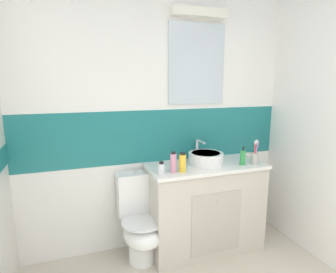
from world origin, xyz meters
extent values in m
cube|color=white|center=(0.00, 2.45, 0.42)|extent=(3.20, 0.10, 0.85)
cube|color=#1E7272|center=(0.00, 2.45, 1.10)|extent=(3.20, 0.10, 0.50)
cube|color=white|center=(0.00, 2.45, 1.93)|extent=(3.20, 0.10, 1.15)
cube|color=silver|center=(0.38, 2.39, 1.78)|extent=(0.57, 0.02, 0.75)
cube|color=white|center=(0.38, 2.35, 2.23)|extent=(0.54, 0.10, 0.08)
cube|color=beige|center=(0.38, 2.16, 0.41)|extent=(1.08, 0.49, 0.82)
cube|color=white|center=(0.38, 2.15, 0.83)|extent=(1.10, 0.51, 0.03)
cube|color=#B6AD9F|center=(0.38, 1.91, 0.37)|extent=(0.49, 0.01, 0.57)
cylinder|color=silver|center=(0.38, 1.89, 0.57)|extent=(0.02, 0.02, 0.03)
cylinder|color=white|center=(0.39, 2.17, 0.90)|extent=(0.33, 0.33, 0.11)
cylinder|color=#B3B3B8|center=(0.39, 2.17, 0.95)|extent=(0.27, 0.27, 0.01)
cylinder|color=silver|center=(0.39, 2.36, 0.95)|extent=(0.03, 0.03, 0.19)
cylinder|color=silver|center=(0.39, 2.27, 1.04)|extent=(0.02, 0.15, 0.02)
cylinder|color=white|center=(-0.25, 2.12, 0.09)|extent=(0.24, 0.24, 0.18)
ellipsoid|color=white|center=(-0.25, 2.08, 0.29)|extent=(0.34, 0.42, 0.22)
cylinder|color=white|center=(-0.25, 2.08, 0.41)|extent=(0.37, 0.37, 0.02)
cube|color=white|center=(-0.25, 2.29, 0.59)|extent=(0.36, 0.17, 0.39)
cylinder|color=silver|center=(-0.25, 2.29, 0.80)|extent=(0.04, 0.04, 0.02)
cylinder|color=#B2ADA3|center=(0.82, 2.01, 0.90)|extent=(0.07, 0.07, 0.10)
cylinder|color=#D83F4C|center=(0.83, 2.02, 0.96)|extent=(0.01, 0.02, 0.16)
cube|color=white|center=(0.83, 2.02, 1.04)|extent=(0.01, 0.02, 0.03)
cylinder|color=#D872BF|center=(0.83, 2.00, 0.97)|extent=(0.03, 0.04, 0.19)
cube|color=white|center=(0.83, 2.00, 1.07)|extent=(0.02, 0.02, 0.03)
cylinder|color=#D83F4C|center=(0.81, 2.00, 0.97)|extent=(0.01, 0.03, 0.18)
cube|color=white|center=(0.81, 2.00, 1.06)|extent=(0.01, 0.02, 0.03)
cylinder|color=green|center=(0.70, 2.02, 0.92)|extent=(0.05, 0.05, 0.13)
cylinder|color=#262626|center=(0.70, 2.02, 1.00)|extent=(0.01, 0.01, 0.04)
cylinder|color=#262626|center=(0.70, 2.01, 1.02)|extent=(0.01, 0.02, 0.01)
cylinder|color=yellow|center=(0.09, 2.01, 0.93)|extent=(0.06, 0.06, 0.15)
cylinder|color=black|center=(0.09, 2.01, 1.01)|extent=(0.04, 0.04, 0.02)
cylinder|color=pink|center=(0.01, 2.02, 0.93)|extent=(0.05, 0.05, 0.16)
cylinder|color=black|center=(0.01, 2.02, 1.02)|extent=(0.04, 0.04, 0.02)
cylinder|color=white|center=(-0.10, 2.02, 0.89)|extent=(0.05, 0.05, 0.09)
cylinder|color=black|center=(-0.10, 2.02, 0.95)|extent=(0.04, 0.04, 0.02)
camera|label=1|loc=(-0.78, -0.12, 1.60)|focal=29.88mm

